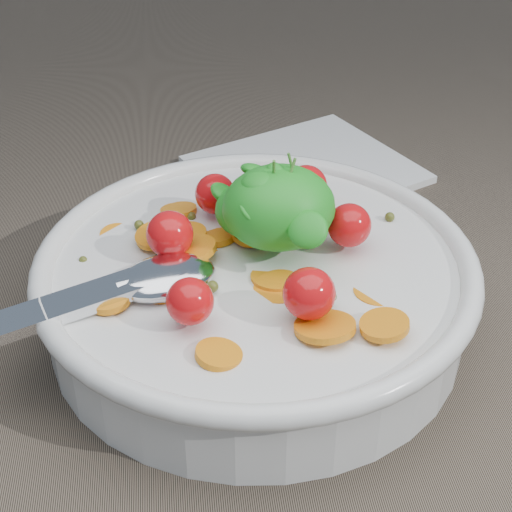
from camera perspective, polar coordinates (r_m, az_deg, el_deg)
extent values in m
plane|color=brown|center=(0.55, -0.94, -3.66)|extent=(6.00, 6.00, 0.00)
cylinder|color=white|center=(0.52, 0.00, -2.81)|extent=(0.27, 0.27, 0.05)
torus|color=white|center=(0.51, 0.00, -0.44)|extent=(0.29, 0.29, 0.01)
cylinder|color=white|center=(0.54, 0.00, -4.77)|extent=(0.14, 0.14, 0.01)
cylinder|color=brown|center=(0.52, 0.00, -2.81)|extent=(0.25, 0.25, 0.04)
cylinder|color=orange|center=(0.52, 2.30, -0.31)|extent=(0.04, 0.04, 0.01)
cylinder|color=orange|center=(0.44, -2.73, -7.18)|extent=(0.03, 0.03, 0.01)
cylinder|color=orange|center=(0.49, 1.64, -1.65)|extent=(0.05, 0.05, 0.01)
cylinder|color=orange|center=(0.48, -10.59, -3.12)|extent=(0.04, 0.04, 0.01)
cylinder|color=orange|center=(0.45, 9.32, -4.98)|extent=(0.03, 0.03, 0.01)
cylinder|color=orange|center=(0.53, 3.05, 1.71)|extent=(0.04, 0.04, 0.01)
cylinder|color=orange|center=(0.50, -4.88, 0.43)|extent=(0.04, 0.04, 0.01)
cylinder|color=orange|center=(0.53, -2.83, 1.34)|extent=(0.04, 0.04, 0.01)
cylinder|color=orange|center=(0.56, -5.65, 3.31)|extent=(0.03, 0.03, 0.01)
cylinder|color=orange|center=(0.54, -9.88, 1.26)|extent=(0.04, 0.04, 0.01)
cylinder|color=orange|center=(0.51, -3.93, -0.59)|extent=(0.04, 0.04, 0.01)
cylinder|color=orange|center=(0.53, -5.08, 1.54)|extent=(0.04, 0.04, 0.01)
cylinder|color=orange|center=(0.49, 8.84, -2.83)|extent=(0.04, 0.04, 0.01)
cylinder|color=orange|center=(0.55, -1.58, 2.49)|extent=(0.05, 0.05, 0.01)
cylinder|color=orange|center=(0.52, -0.35, 1.71)|extent=(0.03, 0.03, 0.01)
cylinder|color=orange|center=(0.48, 1.66, -2.37)|extent=(0.04, 0.04, 0.01)
cylinder|color=orange|center=(0.52, -7.31, 1.53)|extent=(0.03, 0.03, 0.01)
cylinder|color=orange|center=(0.47, -4.92, -4.68)|extent=(0.04, 0.04, 0.00)
cylinder|color=orange|center=(0.48, -6.79, -2.27)|extent=(0.03, 0.03, 0.01)
cylinder|color=orange|center=(0.45, 5.03, -5.15)|extent=(0.04, 0.04, 0.01)
sphere|color=#4C521B|center=(0.57, 4.08, 4.30)|extent=(0.01, 0.01, 0.01)
sphere|color=#4C521B|center=(0.46, 5.85, -4.78)|extent=(0.01, 0.01, 0.01)
sphere|color=#4C521B|center=(0.54, -8.50, 2.25)|extent=(0.01, 0.01, 0.01)
sphere|color=#4C521B|center=(0.54, 4.86, 2.52)|extent=(0.01, 0.01, 0.01)
sphere|color=#4C521B|center=(0.49, -8.63, -1.45)|extent=(0.01, 0.01, 0.01)
sphere|color=#4C521B|center=(0.51, -3.84, 0.42)|extent=(0.01, 0.01, 0.01)
sphere|color=#4C521B|center=(0.53, 3.85, 0.79)|extent=(0.01, 0.01, 0.01)
sphere|color=#4C521B|center=(0.46, 4.32, -4.75)|extent=(0.01, 0.01, 0.01)
sphere|color=#4C521B|center=(0.48, -3.19, -2.23)|extent=(0.01, 0.01, 0.01)
sphere|color=#4C521B|center=(0.49, 4.09, -1.63)|extent=(0.01, 0.01, 0.01)
sphere|color=#4C521B|center=(0.54, 0.48, 2.57)|extent=(0.01, 0.01, 0.01)
sphere|color=#4C521B|center=(0.54, -0.80, 2.22)|extent=(0.01, 0.01, 0.01)
sphere|color=#4C521B|center=(0.47, 5.49, -2.97)|extent=(0.01, 0.01, 0.01)
sphere|color=#4C521B|center=(0.52, -12.47, -0.30)|extent=(0.01, 0.01, 0.01)
sphere|color=#4C521B|center=(0.55, -4.72, 2.89)|extent=(0.01, 0.01, 0.01)
sphere|color=#4C521B|center=(0.56, 9.70, 2.81)|extent=(0.01, 0.01, 0.01)
sphere|color=red|center=(0.51, 6.80, 2.23)|extent=(0.03, 0.03, 0.03)
sphere|color=red|center=(0.55, 3.67, 5.09)|extent=(0.03, 0.03, 0.03)
sphere|color=red|center=(0.54, -2.98, 4.53)|extent=(0.03, 0.03, 0.03)
sphere|color=red|center=(0.50, -6.29, 1.58)|extent=(0.03, 0.03, 0.03)
sphere|color=red|center=(0.45, -4.83, -3.30)|extent=(0.03, 0.03, 0.03)
sphere|color=red|center=(0.45, 3.88, -2.75)|extent=(0.03, 0.03, 0.03)
ellipsoid|color=green|center=(0.50, 1.67, 3.55)|extent=(0.07, 0.06, 0.05)
ellipsoid|color=green|center=(0.51, -0.65, 3.34)|extent=(0.04, 0.04, 0.03)
ellipsoid|color=green|center=(0.48, -0.02, 3.25)|extent=(0.03, 0.03, 0.03)
ellipsoid|color=green|center=(0.48, 0.02, 5.49)|extent=(0.03, 0.03, 0.02)
ellipsoid|color=green|center=(0.50, 1.20, 4.33)|extent=(0.03, 0.03, 0.01)
ellipsoid|color=green|center=(0.51, 0.58, 4.57)|extent=(0.03, 0.03, 0.03)
ellipsoid|color=green|center=(0.49, 1.66, 4.74)|extent=(0.03, 0.02, 0.02)
ellipsoid|color=green|center=(0.52, -2.30, 4.51)|extent=(0.03, 0.03, 0.03)
ellipsoid|color=green|center=(0.49, 1.54, 6.00)|extent=(0.02, 0.02, 0.02)
ellipsoid|color=green|center=(0.48, 1.79, 2.63)|extent=(0.03, 0.03, 0.02)
ellipsoid|color=green|center=(0.49, 1.68, 4.25)|extent=(0.03, 0.03, 0.02)
ellipsoid|color=green|center=(0.47, 3.79, 1.93)|extent=(0.04, 0.03, 0.03)
ellipsoid|color=green|center=(0.50, 1.09, 5.71)|extent=(0.02, 0.02, 0.02)
ellipsoid|color=green|center=(0.50, 1.69, 4.08)|extent=(0.04, 0.03, 0.03)
ellipsoid|color=green|center=(0.52, -0.17, 6.28)|extent=(0.02, 0.03, 0.02)
ellipsoid|color=green|center=(0.53, 2.26, 5.00)|extent=(0.03, 0.03, 0.02)
ellipsoid|color=green|center=(0.50, 3.44, 4.93)|extent=(0.03, 0.03, 0.02)
ellipsoid|color=green|center=(0.49, 2.82, 4.86)|extent=(0.03, 0.03, 0.01)
ellipsoid|color=green|center=(0.49, 1.82, 4.10)|extent=(0.02, 0.03, 0.02)
ellipsoid|color=green|center=(0.51, 0.26, 4.49)|extent=(0.03, 0.03, 0.02)
ellipsoid|color=green|center=(0.49, 2.51, 5.20)|extent=(0.03, 0.03, 0.02)
ellipsoid|color=green|center=(0.49, 1.16, 5.46)|extent=(0.03, 0.03, 0.03)
cylinder|color=#4C8C33|center=(0.50, 3.02, 5.07)|extent=(0.01, 0.00, 0.05)
cylinder|color=#4C8C33|center=(0.49, 1.29, 4.85)|extent=(0.00, 0.01, 0.05)
cylinder|color=#4C8C33|center=(0.49, 2.06, 4.51)|extent=(0.02, 0.01, 0.04)
ellipsoid|color=silver|center=(0.49, -6.55, -1.55)|extent=(0.07, 0.06, 0.02)
cube|color=silver|center=(0.48, -12.21, -3.08)|extent=(0.12, 0.06, 0.02)
cylinder|color=silver|center=(0.48, -8.80, -2.04)|extent=(0.03, 0.02, 0.01)
cube|color=white|center=(0.72, 3.58, 6.31)|extent=(0.23, 0.22, 0.01)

